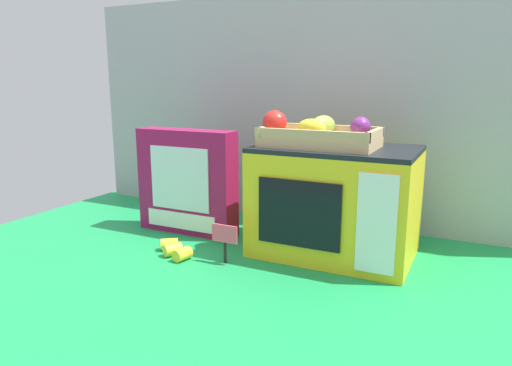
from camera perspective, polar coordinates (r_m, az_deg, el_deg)
ground_plane at (r=1.31m, az=1.68°, el=-7.66°), size 1.70×1.70×0.00m
display_back_panel at (r=1.50m, az=6.45°, el=8.88°), size 1.61×0.03×0.72m
toy_microwave at (r=1.23m, az=9.61°, el=-2.20°), size 0.40×0.27×0.28m
food_groups_crate at (r=1.19m, az=7.45°, el=5.87°), size 0.29×0.17×0.09m
cookie_set_box at (r=1.40m, az=-8.44°, el=0.16°), size 0.31×0.08×0.31m
price_sign at (r=1.17m, az=-3.85°, el=-6.71°), size 0.07×0.01×0.10m
loose_toy_banana at (r=1.25m, az=-9.91°, el=-8.00°), size 0.12×0.10×0.03m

